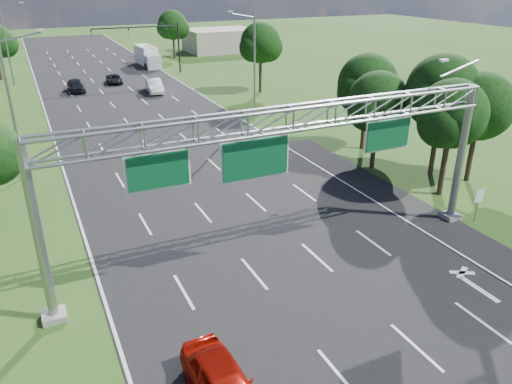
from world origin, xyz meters
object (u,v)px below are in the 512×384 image
regulatory_sign (479,199)px  traffic_signal (154,37)px  red_coupe (223,383)px  sign_gantry (291,131)px  box_truck (148,57)px

regulatory_sign → traffic_signal: bearing=95.2°
regulatory_sign → red_coupe: regulatory_sign is taller
sign_gantry → box_truck: sign_gantry is taller
regulatory_sign → traffic_signal: (-4.92, 54.02, 3.66)m
regulatory_sign → traffic_signal: size_ratio=0.17×
regulatory_sign → traffic_signal: 54.37m
sign_gantry → regulatory_sign: 13.25m
sign_gantry → red_coupe: 11.43m
sign_gantry → traffic_signal: sign_gantry is taller
regulatory_sign → red_coupe: size_ratio=0.47×
sign_gantry → box_truck: 61.00m
red_coupe → box_truck: box_truck is taller
traffic_signal → box_truck: bearing=85.9°
sign_gantry → red_coupe: size_ratio=5.23×
red_coupe → box_truck: bearing=75.1°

